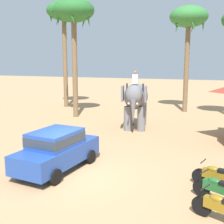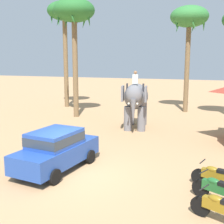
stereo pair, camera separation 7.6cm
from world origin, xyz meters
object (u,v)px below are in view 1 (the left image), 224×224
Objects in this scene: motorcycle_mid_row at (217,176)px; palm_tree_near_hut at (189,20)px; motorcycle_second_in_row at (218,189)px; elephant_with_mahout at (136,99)px; car_sedan_foreground at (57,148)px; palm_tree_left_of_road at (64,15)px; motorcycle_nearest_camera at (221,208)px; palm_tree_behind_elephant at (74,14)px.

palm_tree_near_hut reaches higher than motorcycle_mid_row.
palm_tree_near_hut is (-2.77, 15.76, 7.39)m from motorcycle_mid_row.
motorcycle_mid_row is at bearing 93.00° from motorcycle_second_in_row.
elephant_with_mahout is 0.44× the size of palm_tree_near_hut.
palm_tree_left_of_road is at bearing 117.37° from car_sedan_foreground.
motorcycle_nearest_camera is 19.79m from palm_tree_near_hut.
palm_tree_left_of_road reaches higher than motorcycle_mid_row.
motorcycle_second_in_row is 0.17× the size of palm_tree_left_of_road.
palm_tree_near_hut reaches higher than motorcycle_second_in_row.
palm_tree_behind_elephant reaches higher than elephant_with_mahout.
palm_tree_left_of_road is (-7.79, 15.04, 7.77)m from car_sedan_foreground.
palm_tree_near_hut is at bearing 77.64° from car_sedan_foreground.
motorcycle_second_in_row is (6.36, -0.76, -0.46)m from car_sedan_foreground.
motorcycle_nearest_camera and motorcycle_mid_row have the same top height.
car_sedan_foreground is at bearing 173.18° from motorcycle_second_in_row.
car_sedan_foreground is 13.63m from palm_tree_behind_elephant.
car_sedan_foreground is 17.89m from palm_tree_near_hut.
motorcycle_second_in_row is 0.18× the size of palm_tree_near_hut.
palm_tree_behind_elephant reaches higher than motorcycle_nearest_camera.
palm_tree_left_of_road is (-14.08, 14.70, 8.24)m from motorcycle_mid_row.
motorcycle_nearest_camera is at bearing -50.17° from palm_tree_left_of_road.
motorcycle_second_in_row and motorcycle_mid_row have the same top height.
motorcycle_mid_row is at bearing -43.73° from palm_tree_behind_elephant.
motorcycle_mid_row is at bearing 93.42° from motorcycle_nearest_camera.
car_sedan_foreground is 1.07× the size of elephant_with_mahout.
palm_tree_left_of_road is at bearing 129.83° from motorcycle_nearest_camera.
palm_tree_left_of_road is (-11.32, -1.07, 0.84)m from palm_tree_near_hut.
car_sedan_foreground is at bearing -102.36° from palm_tree_near_hut.
palm_tree_left_of_road is (-3.23, 4.31, 0.71)m from palm_tree_behind_elephant.
motorcycle_mid_row is (-0.06, 1.11, 0.00)m from motorcycle_second_in_row.
elephant_with_mahout is 2.38× the size of motorcycle_nearest_camera.
car_sedan_foreground is 0.46× the size of palm_tree_behind_elephant.
car_sedan_foreground is 0.43× the size of palm_tree_left_of_road.
motorcycle_mid_row is at bearing 3.14° from car_sedan_foreground.
elephant_with_mahout is 9.70m from motorcycle_mid_row.
motorcycle_second_in_row is at bearing -87.00° from motorcycle_mid_row.
motorcycle_mid_row is 0.19× the size of palm_tree_near_hut.
palm_tree_behind_elephant reaches higher than palm_tree_near_hut.
motorcycle_mid_row is at bearing -46.22° from palm_tree_left_of_road.
elephant_with_mahout reaches higher than car_sedan_foreground.
palm_tree_left_of_road is at bearing 133.78° from motorcycle_mid_row.
elephant_with_mahout reaches higher than motorcycle_mid_row.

